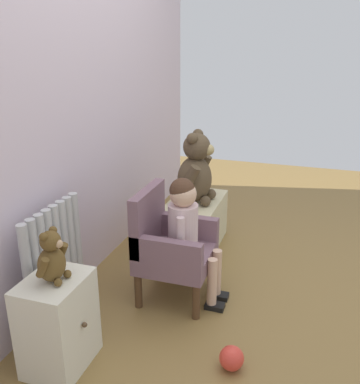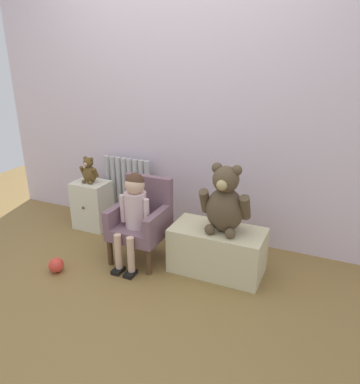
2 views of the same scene
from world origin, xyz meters
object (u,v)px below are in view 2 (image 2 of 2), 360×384
(low_bench, at_px, (217,250))
(toy_ball, at_px, (56,265))
(small_dresser, at_px, (93,205))
(child_armchair, at_px, (142,219))
(radiator, at_px, (128,192))
(child_figure, at_px, (134,206))
(large_teddy_bear, at_px, (225,202))
(small_teddy_bear, at_px, (89,171))

(low_bench, xyz_separation_m, toy_ball, (-1.12, -0.52, -0.12))
(small_dresser, xyz_separation_m, child_armchair, (0.71, -0.29, 0.11))
(toy_ball, bearing_deg, radiator, 86.02)
(child_figure, distance_m, large_teddy_bear, 0.69)
(low_bench, bearing_deg, toy_ball, -154.95)
(toy_ball, bearing_deg, small_teddy_bear, 105.62)
(radiator, distance_m, small_dresser, 0.35)
(small_dresser, xyz_separation_m, low_bench, (1.34, -0.25, -0.05))
(low_bench, relative_size, toy_ball, 5.97)
(small_dresser, bearing_deg, large_teddy_bear, -10.47)
(toy_ball, bearing_deg, large_teddy_bear, 24.03)
(child_armchair, xyz_separation_m, child_figure, (-0.00, -0.11, 0.15))
(small_teddy_bear, relative_size, toy_ball, 2.09)
(small_dresser, distance_m, low_bench, 1.36)
(radiator, relative_size, low_bench, 0.96)
(child_figure, bearing_deg, toy_ball, -142.92)
(low_bench, relative_size, small_teddy_bear, 2.85)
(small_dresser, height_order, low_bench, small_dresser)
(small_teddy_bear, distance_m, toy_ball, 0.94)
(radiator, relative_size, large_teddy_bear, 1.31)
(toy_ball, bearing_deg, small_dresser, 105.59)
(low_bench, distance_m, small_teddy_bear, 1.41)
(child_armchair, bearing_deg, toy_ball, -135.64)
(large_teddy_bear, height_order, toy_ball, large_teddy_bear)
(radiator, xyz_separation_m, toy_ball, (-0.07, -0.96, -0.27))
(radiator, xyz_separation_m, small_dresser, (-0.28, -0.19, -0.10))
(child_armchair, distance_m, small_teddy_bear, 0.80)
(low_bench, bearing_deg, radiator, 157.38)
(small_dresser, relative_size, large_teddy_bear, 0.89)
(radiator, relative_size, child_figure, 0.89)
(child_figure, xyz_separation_m, large_teddy_bear, (0.67, 0.15, 0.09))
(low_bench, bearing_deg, child_armchair, -176.18)
(small_teddy_bear, bearing_deg, toy_ball, -74.38)
(small_teddy_bear, bearing_deg, low_bench, -10.44)
(low_bench, distance_m, toy_ball, 1.24)
(child_figure, height_order, large_teddy_bear, large_teddy_bear)
(child_figure, xyz_separation_m, toy_ball, (-0.49, -0.37, -0.43))
(radiator, bearing_deg, child_armchair, -48.50)
(radiator, bearing_deg, small_dresser, -146.53)
(large_teddy_bear, bearing_deg, radiator, 158.05)
(radiator, distance_m, child_figure, 0.74)
(radiator, height_order, child_figure, child_figure)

